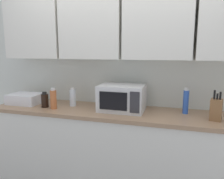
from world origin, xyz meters
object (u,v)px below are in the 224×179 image
Objects in this scene: knife_block at (216,109)px; bottle_spice_jar at (53,99)px; dish_rack at (26,99)px; bottle_clear_tall at (73,98)px; bottle_blue_cleaner at (186,101)px; microwave at (122,98)px; bottle_soy_dark at (45,100)px.

knife_block is 1.22× the size of bottle_spice_jar.
bottle_clear_tall is (0.61, 0.05, 0.04)m from dish_rack.
bottle_clear_tall is at bearing -178.17° from bottle_blue_cleaner.
microwave is 1.68× the size of knife_block.
bottle_spice_jar reaches higher than bottle_soy_dark.
bottle_clear_tall is at bearing 50.63° from bottle_spice_jar.
dish_rack is 2.14m from knife_block.
bottle_soy_dark is (-1.80, -0.04, -0.02)m from knife_block.
dish_rack is at bearing 178.45° from knife_block.
bottle_spice_jar is (-0.75, -0.16, -0.03)m from microwave.
knife_block is 1.07× the size of bottle_blue_cleaner.
knife_block is at bearing -1.55° from dish_rack.
microwave is 0.66m from bottle_blue_cleaner.
knife_block is 1.80m from bottle_soy_dark.
bottle_blue_cleaner is at bearing 8.88° from bottle_spice_jar.
bottle_spice_jar is at bearing -14.39° from bottle_soy_dark.
dish_rack is 1.33× the size of knife_block.
bottle_spice_jar is at bearing -168.16° from microwave.
bottle_blue_cleaner reaches higher than dish_rack.
dish_rack is 1.63× the size of bottle_spice_jar.
microwave reaches higher than bottle_soy_dark.
bottle_clear_tall is at bearing 175.95° from knife_block.
bottle_spice_jar is 0.23m from bottle_clear_tall.
bottle_clear_tall is 0.32m from bottle_soy_dark.
dish_rack is 0.62m from bottle_clear_tall.
bottle_blue_cleaner reaches higher than bottle_clear_tall.
bottle_clear_tall is at bearing 4.70° from dish_rack.
microwave is at bearing -174.55° from bottle_blue_cleaner.
microwave reaches higher than bottle_spice_jar.
bottle_blue_cleaner is (1.41, 0.22, 0.02)m from bottle_spice_jar.
dish_rack is 0.35m from bottle_soy_dark.
microwave reaches higher than dish_rack.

